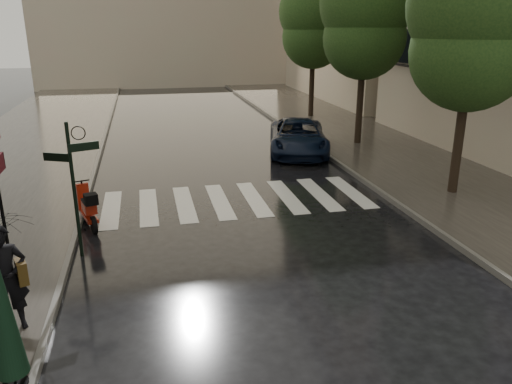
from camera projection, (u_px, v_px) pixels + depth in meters
name	position (u px, v px, depth m)	size (l,w,h in m)	color
ground	(135.00, 321.00, 8.92)	(120.00, 120.00, 0.00)	black
sidewalk_near	(16.00, 162.00, 19.06)	(6.00, 60.00, 0.12)	#38332D
sidewalk_far	(373.00, 143.00, 22.13)	(5.50, 60.00, 0.12)	#38332D
curb_near	(99.00, 157.00, 19.69)	(0.12, 60.00, 0.16)	#595651
curb_far	(313.00, 146.00, 21.54)	(0.12, 60.00, 0.16)	#595651
crosswalk	(237.00, 200.00, 15.08)	(7.85, 3.20, 0.01)	silver
signpost	(73.00, 179.00, 10.86)	(1.17, 0.29, 3.10)	black
tree_near	(475.00, 14.00, 13.85)	(3.80, 3.80, 7.99)	black
tree_mid	(366.00, 10.00, 20.22)	(3.80, 3.80, 8.34)	black
tree_far	(314.00, 17.00, 26.78)	(3.80, 3.80, 8.16)	black
scooter	(88.00, 208.00, 12.94)	(0.74, 1.63, 1.10)	black
parked_car	(298.00, 137.00, 20.47)	(2.25, 4.89, 1.36)	black
parasol_front	(1.00, 304.00, 6.72)	(0.44, 0.44, 2.47)	black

